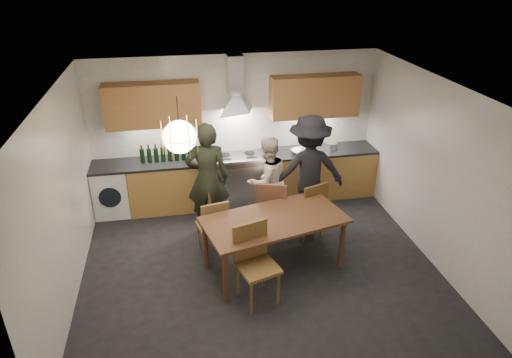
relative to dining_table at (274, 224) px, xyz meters
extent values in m
plane|color=black|center=(-0.19, 0.08, -0.72)|extent=(5.00, 5.00, 0.00)
cube|color=white|center=(-0.19, 2.33, 0.58)|extent=(5.00, 0.02, 2.60)
cube|color=white|center=(-0.19, -2.17, 0.58)|extent=(5.00, 0.02, 2.60)
cube|color=white|center=(-2.69, 0.08, 0.58)|extent=(0.02, 4.50, 2.60)
cube|color=white|center=(2.31, 0.08, 0.58)|extent=(0.02, 4.50, 2.60)
cube|color=white|center=(-0.19, 0.08, 1.88)|extent=(5.00, 4.50, 0.02)
cube|color=tan|center=(-1.37, 2.03, -0.29)|extent=(1.45, 0.60, 0.86)
cube|color=tan|center=(1.28, 2.03, -0.29)|extent=(2.05, 0.60, 0.86)
cube|color=white|center=(-2.39, 2.03, -0.30)|extent=(0.58, 0.58, 0.85)
cube|color=black|center=(-1.67, 2.03, 0.16)|extent=(2.05, 0.62, 0.04)
cube|color=black|center=(1.28, 2.03, 0.16)|extent=(2.05, 0.62, 0.04)
cube|color=silver|center=(-0.19, 2.03, -0.32)|extent=(0.90, 0.60, 0.80)
cube|color=black|center=(-0.19, 1.75, -0.34)|extent=(0.78, 0.02, 0.42)
cube|color=slate|center=(-0.19, 2.03, 0.12)|extent=(0.90, 0.60, 0.08)
cube|color=silver|center=(-0.19, 1.77, 0.18)|extent=(0.90, 0.08, 0.04)
cube|color=#C2864A|center=(-1.57, 2.16, 1.14)|extent=(1.55, 0.35, 0.72)
cube|color=#C2864A|center=(1.18, 2.16, 1.14)|extent=(1.55, 0.35, 0.72)
cube|color=silver|center=(-0.19, 2.20, 1.57)|extent=(0.26, 0.22, 0.62)
cylinder|color=black|center=(-1.19, -0.02, 1.63)|extent=(0.01, 0.01, 0.50)
sphere|color=#FFE0A5|center=(-1.19, -0.02, 1.38)|extent=(0.40, 0.40, 0.40)
torus|color=gold|center=(-1.19, -0.02, 1.38)|extent=(0.43, 0.43, 0.01)
cube|color=brown|center=(0.00, 0.00, 0.07)|extent=(2.11, 1.40, 0.04)
cylinder|color=brown|center=(-0.76, -0.59, -0.34)|extent=(0.08, 0.08, 0.77)
cylinder|color=brown|center=(-0.95, 0.18, -0.34)|extent=(0.08, 0.08, 0.77)
cylinder|color=brown|center=(0.95, -0.18, -0.34)|extent=(0.08, 0.08, 0.77)
cylinder|color=brown|center=(0.76, 0.59, -0.34)|extent=(0.08, 0.08, 0.77)
cube|color=brown|center=(-0.81, 0.56, -0.28)|extent=(0.49, 0.49, 0.04)
cube|color=brown|center=(-0.78, 0.37, -0.03)|extent=(0.41, 0.12, 0.46)
cylinder|color=brown|center=(-0.68, 0.76, -0.51)|extent=(0.04, 0.04, 0.43)
cylinder|color=brown|center=(-0.62, 0.43, -0.51)|extent=(0.04, 0.04, 0.43)
cylinder|color=brown|center=(-1.01, 0.69, -0.51)|extent=(0.04, 0.04, 0.43)
cylinder|color=brown|center=(-0.94, 0.36, -0.51)|extent=(0.04, 0.04, 0.43)
cube|color=brown|center=(0.16, 0.80, -0.23)|extent=(0.59, 0.59, 0.04)
cube|color=brown|center=(0.09, 0.61, 0.05)|extent=(0.45, 0.20, 0.51)
cylinder|color=brown|center=(0.40, 0.92, -0.48)|extent=(0.04, 0.04, 0.47)
cylinder|color=brown|center=(0.27, 0.56, -0.48)|extent=(0.04, 0.04, 0.47)
cylinder|color=brown|center=(0.04, 1.04, -0.48)|extent=(0.04, 0.04, 0.47)
cylinder|color=brown|center=(-0.08, 0.69, -0.48)|extent=(0.04, 0.04, 0.47)
cube|color=brown|center=(0.71, 0.76, -0.25)|extent=(0.56, 0.56, 0.04)
cube|color=brown|center=(0.77, 0.57, 0.00)|extent=(0.42, 0.19, 0.48)
cylinder|color=brown|center=(0.81, 0.98, -0.50)|extent=(0.04, 0.04, 0.45)
cylinder|color=brown|center=(0.93, 0.65, -0.50)|extent=(0.04, 0.04, 0.45)
cylinder|color=brown|center=(0.48, 0.86, -0.50)|extent=(0.04, 0.04, 0.45)
cylinder|color=brown|center=(0.60, 0.53, -0.50)|extent=(0.04, 0.04, 0.45)
cube|color=brown|center=(-0.35, -0.64, -0.21)|extent=(0.60, 0.60, 0.05)
cube|color=brown|center=(-0.41, -0.43, 0.08)|extent=(0.47, 0.18, 0.52)
cylinder|color=brown|center=(-0.48, -0.88, -0.48)|extent=(0.04, 0.04, 0.49)
cylinder|color=brown|center=(-0.59, -0.51, -0.48)|extent=(0.04, 0.04, 0.49)
cylinder|color=brown|center=(-0.11, -0.77, -0.48)|extent=(0.04, 0.04, 0.49)
cylinder|color=brown|center=(-0.22, -0.40, -0.48)|extent=(0.04, 0.04, 0.49)
imported|color=black|center=(-0.80, 1.21, 0.20)|extent=(0.72, 0.51, 1.83)
imported|color=silver|center=(0.17, 1.29, 0.03)|extent=(0.90, 0.82, 1.50)
imported|color=black|center=(0.83, 1.19, 0.20)|extent=(1.22, 0.72, 1.85)
imported|color=#B3B2B6|center=(0.89, 1.94, 0.21)|extent=(0.37, 0.37, 0.07)
cylinder|color=silver|center=(1.50, 1.99, 0.24)|extent=(0.21, 0.21, 0.13)
camera|label=1|loc=(-1.23, -5.21, 3.35)|focal=32.00mm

